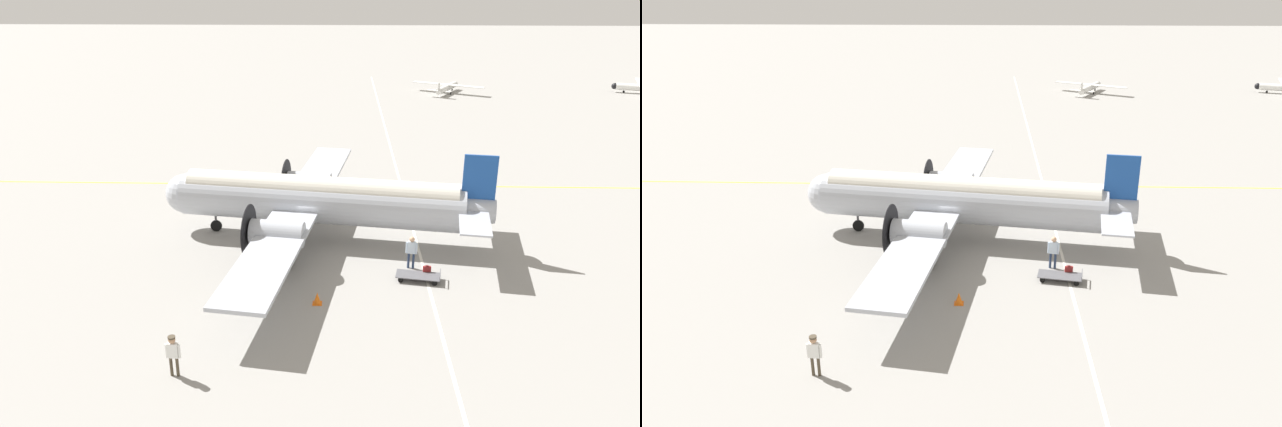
{
  "view_description": "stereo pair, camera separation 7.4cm",
  "coord_description": "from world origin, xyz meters",
  "views": [
    {
      "loc": [
        1.1,
        -34.25,
        15.18
      ],
      "look_at": [
        0.0,
        0.0,
        1.64
      ],
      "focal_mm": 35.0,
      "sensor_mm": 36.0,
      "label": 1
    },
    {
      "loc": [
        1.17,
        -34.25,
        15.18
      ],
      "look_at": [
        0.0,
        0.0,
        1.64
      ],
      "focal_mm": 35.0,
      "sensor_mm": 36.0,
      "label": 2
    }
  ],
  "objects": [
    {
      "name": "traffic_cone",
      "position": [
        0.11,
        -7.77,
        0.28
      ],
      "size": [
        0.46,
        0.46,
        0.61
      ],
      "color": "orange",
      "rests_on": "ground_plane"
    },
    {
      "name": "suitcase_near_door",
      "position": [
        5.77,
        -4.78,
        0.31
      ],
      "size": [
        0.42,
        0.17,
        0.66
      ],
      "color": "maroon",
      "rests_on": "ground_plane"
    },
    {
      "name": "crew_foreground",
      "position": [
        -5.36,
        -13.67,
        1.14
      ],
      "size": [
        0.62,
        0.32,
        1.82
      ],
      "rotation": [
        0.0,
        0.0,
        -0.06
      ],
      "color": "#473D2D",
      "rests_on": "ground_plane"
    },
    {
      "name": "airliner_main",
      "position": [
        -0.39,
        0.06,
        2.49
      ],
      "size": [
        19.53,
        25.19,
        5.7
      ],
      "rotation": [
        0.0,
        0.0,
        2.99
      ],
      "color": "#ADB2BC",
      "rests_on": "ground_plane"
    },
    {
      "name": "passenger_boarding",
      "position": [
        5.04,
        -3.75,
        1.13
      ],
      "size": [
        0.62,
        0.3,
        1.85
      ],
      "rotation": [
        0.0,
        0.0,
        2.92
      ],
      "color": "navy",
      "rests_on": "ground_plane"
    },
    {
      "name": "baggage_cart",
      "position": [
        5.29,
        -5.2,
        0.28
      ],
      "size": [
        2.42,
        1.38,
        0.56
      ],
      "rotation": [
        0.0,
        0.0,
        2.97
      ],
      "color": "#56565B",
      "rests_on": "ground_plane"
    },
    {
      "name": "light_aircraft_distant",
      "position": [
        15.0,
        47.18,
        0.79
      ],
      "size": [
        8.82,
        6.92,
        1.85
      ],
      "rotation": [
        0.0,
        0.0,
        1.08
      ],
      "color": "white",
      "rests_on": "ground_plane"
    },
    {
      "name": "apron_line_northsouth",
      "position": [
        5.75,
        0.0,
        0.0
      ],
      "size": [
        0.16,
        120.0,
        0.01
      ],
      "color": "silver",
      "rests_on": "ground_plane"
    },
    {
      "name": "apron_line_eastwest",
      "position": [
        0.0,
        9.98,
        0.0
      ],
      "size": [
        120.0,
        0.16,
        0.01
      ],
      "color": "gold",
      "rests_on": "ground_plane"
    },
    {
      "name": "ground_plane",
      "position": [
        0.0,
        0.0,
        0.0
      ],
      "size": [
        300.0,
        300.0,
        0.0
      ],
      "primitive_type": "plane",
      "color": "gray"
    }
  ]
}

